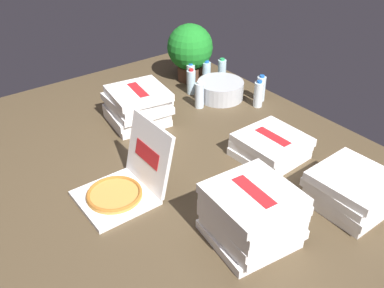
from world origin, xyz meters
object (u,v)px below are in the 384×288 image
(water_bottle_1, at_px, (191,82))
(ice_bucket, at_px, (220,90))
(pizza_stack_left_near, at_px, (352,190))
(water_bottle_0, at_px, (261,88))
(water_bottle_5, at_px, (191,76))
(water_bottle_2, at_px, (258,94))
(water_bottle_4, at_px, (199,95))
(pizza_stack_left_far, at_px, (271,146))
(pizza_stack_right_mid, at_px, (137,106))
(pizza_stack_center_far, at_px, (252,215))
(water_bottle_6, at_px, (206,73))
(open_pizza_box, at_px, (125,183))
(potted_plant, at_px, (190,49))
(water_bottle_3, at_px, (222,71))

(water_bottle_1, bearing_deg, ice_bucket, 33.97)
(pizza_stack_left_near, relative_size, water_bottle_0, 1.95)
(water_bottle_5, bearing_deg, ice_bucket, 12.58)
(water_bottle_1, height_order, water_bottle_2, same)
(water_bottle_1, height_order, water_bottle_4, same)
(pizza_stack_left_far, distance_m, pizza_stack_right_mid, 0.97)
(pizza_stack_left_near, bearing_deg, pizza_stack_right_mid, -163.12)
(pizza_stack_center_far, height_order, water_bottle_0, pizza_stack_center_far)
(water_bottle_2, distance_m, water_bottle_4, 0.44)
(pizza_stack_left_far, xyz_separation_m, water_bottle_6, (-1.06, 0.34, 0.02))
(pizza_stack_left_far, relative_size, water_bottle_6, 1.96)
(pizza_stack_left_near, xyz_separation_m, water_bottle_4, (-1.35, 0.04, 0.00))
(pizza_stack_right_mid, distance_m, pizza_stack_center_far, 1.30)
(pizza_stack_right_mid, bearing_deg, water_bottle_0, 72.95)
(open_pizza_box, distance_m, water_bottle_2, 1.34)
(water_bottle_4, xyz_separation_m, water_bottle_5, (-0.32, 0.16, 0.00))
(water_bottle_6, bearing_deg, ice_bucket, -14.42)
(ice_bucket, xyz_separation_m, water_bottle_5, (-0.30, -0.07, 0.03))
(pizza_stack_center_far, xyz_separation_m, water_bottle_2, (-0.95, 0.99, -0.05))
(pizza_stack_right_mid, bearing_deg, water_bottle_4, 79.39)
(water_bottle_6, bearing_deg, pizza_stack_center_far, -31.67)
(water_bottle_5, distance_m, water_bottle_6, 0.14)
(pizza_stack_left_far, relative_size, water_bottle_5, 1.96)
(water_bottle_5, relative_size, potted_plant, 0.44)
(pizza_stack_right_mid, distance_m, water_bottle_3, 0.91)
(pizza_stack_left_near, relative_size, potted_plant, 0.86)
(pizza_stack_left_far, bearing_deg, water_bottle_2, 142.16)
(pizza_stack_center_far, height_order, water_bottle_2, pizza_stack_center_far)
(open_pizza_box, xyz_separation_m, water_bottle_2, (-0.31, 1.31, 0.02))
(pizza_stack_right_mid, bearing_deg, water_bottle_5, 109.97)
(pizza_stack_center_far, bearing_deg, water_bottle_0, 133.42)
(pizza_stack_center_far, bearing_deg, water_bottle_1, 153.37)
(water_bottle_0, xyz_separation_m, water_bottle_2, (0.06, -0.08, 0.00))
(pizza_stack_center_far, xyz_separation_m, water_bottle_0, (-1.01, 1.07, -0.05))
(pizza_stack_left_far, height_order, water_bottle_5, water_bottle_5)
(pizza_stack_center_far, relative_size, potted_plant, 0.89)
(ice_bucket, distance_m, water_bottle_4, 0.23)
(pizza_stack_center_far, distance_m, water_bottle_4, 1.36)
(water_bottle_2, relative_size, potted_plant, 0.44)
(water_bottle_5, bearing_deg, pizza_stack_left_near, -6.77)
(water_bottle_0, xyz_separation_m, water_bottle_4, (-0.19, -0.44, 0.00))
(pizza_stack_center_far, bearing_deg, potted_plant, 152.14)
(water_bottle_4, bearing_deg, open_pizza_box, -59.11)
(water_bottle_3, height_order, potted_plant, potted_plant)
(pizza_stack_left_near, bearing_deg, water_bottle_4, 178.33)
(pizza_stack_left_near, bearing_deg, water_bottle_6, 168.54)
(water_bottle_5, bearing_deg, water_bottle_6, 72.98)
(water_bottle_0, xyz_separation_m, water_bottle_1, (-0.42, -0.35, 0.00))
(water_bottle_1, distance_m, water_bottle_3, 0.34)
(water_bottle_3, bearing_deg, water_bottle_5, -106.25)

